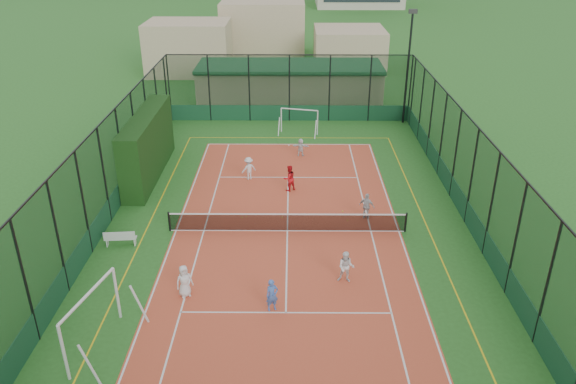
# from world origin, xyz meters

# --- Properties ---
(ground) EXTENTS (300.00, 300.00, 0.00)m
(ground) POSITION_xyz_m (0.00, 0.00, 0.00)
(ground) COLOR #296121
(ground) RESTS_ON ground
(court_slab) EXTENTS (11.17, 23.97, 0.01)m
(court_slab) POSITION_xyz_m (0.00, 0.00, 0.01)
(court_slab) COLOR #C6432C
(court_slab) RESTS_ON ground
(tennis_net) EXTENTS (11.67, 0.12, 1.06)m
(tennis_net) POSITION_xyz_m (0.00, 0.00, 0.53)
(tennis_net) COLOR black
(tennis_net) RESTS_ON ground
(perimeter_fence) EXTENTS (18.12, 34.12, 5.00)m
(perimeter_fence) POSITION_xyz_m (0.00, 0.00, 2.50)
(perimeter_fence) COLOR black
(perimeter_fence) RESTS_ON ground
(floodlight_ne) EXTENTS (0.60, 0.26, 8.25)m
(floodlight_ne) POSITION_xyz_m (8.60, 16.60, 4.12)
(floodlight_ne) COLOR black
(floodlight_ne) RESTS_ON ground
(clubhouse) EXTENTS (15.20, 7.20, 3.15)m
(clubhouse) POSITION_xyz_m (0.00, 22.00, 1.57)
(clubhouse) COLOR tan
(clubhouse) RESTS_ON ground
(hedge_left) EXTENTS (1.27, 8.47, 3.70)m
(hedge_left) POSITION_xyz_m (-8.30, 6.85, 1.85)
(hedge_left) COLOR black
(hedge_left) RESTS_ON ground
(white_bench) EXTENTS (1.49, 0.52, 0.82)m
(white_bench) POSITION_xyz_m (-7.80, -1.40, 0.41)
(white_bench) COLOR white
(white_bench) RESTS_ON ground
(futsal_goal_near) EXTENTS (3.60, 1.81, 2.23)m
(futsal_goal_near) POSITION_xyz_m (-6.78, -8.33, 1.12)
(futsal_goal_near) COLOR white
(futsal_goal_near) RESTS_ON ground
(futsal_goal_far) EXTENTS (2.84, 1.40, 1.76)m
(futsal_goal_far) POSITION_xyz_m (0.73, 14.18, 0.88)
(futsal_goal_far) COLOR white
(futsal_goal_far) RESTS_ON ground
(child_near_left) EXTENTS (0.81, 0.72, 1.40)m
(child_near_left) POSITION_xyz_m (-4.10, -5.30, 0.71)
(child_near_left) COLOR white
(child_near_left) RESTS_ON court_slab
(child_near_mid) EXTENTS (0.58, 0.49, 1.36)m
(child_near_mid) POSITION_xyz_m (-0.54, -6.20, 0.69)
(child_near_mid) COLOR #4670C6
(child_near_mid) RESTS_ON court_slab
(child_near_right) EXTENTS (0.78, 0.66, 1.43)m
(child_near_right) POSITION_xyz_m (2.50, -4.26, 0.72)
(child_near_right) COLOR white
(child_near_right) RESTS_ON court_slab
(child_far_left) EXTENTS (1.02, 0.89, 1.37)m
(child_far_left) POSITION_xyz_m (-2.32, 6.15, 0.70)
(child_far_left) COLOR silver
(child_far_left) RESTS_ON court_slab
(child_far_right) EXTENTS (0.88, 0.66, 1.39)m
(child_far_right) POSITION_xyz_m (4.03, 1.33, 0.71)
(child_far_right) COLOR silver
(child_far_right) RESTS_ON court_slab
(child_far_back) EXTENTS (1.12, 0.47, 1.17)m
(child_far_back) POSITION_xyz_m (0.78, 9.85, 0.59)
(child_far_back) COLOR white
(child_far_back) RESTS_ON court_slab
(coach) EXTENTS (0.92, 0.88, 1.50)m
(coach) POSITION_xyz_m (0.06, 4.65, 0.76)
(coach) COLOR red
(coach) RESTS_ON court_slab
(tennis_balls) EXTENTS (5.48, 1.03, 0.07)m
(tennis_balls) POSITION_xyz_m (0.23, 1.48, 0.04)
(tennis_balls) COLOR #CCE033
(tennis_balls) RESTS_ON court_slab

